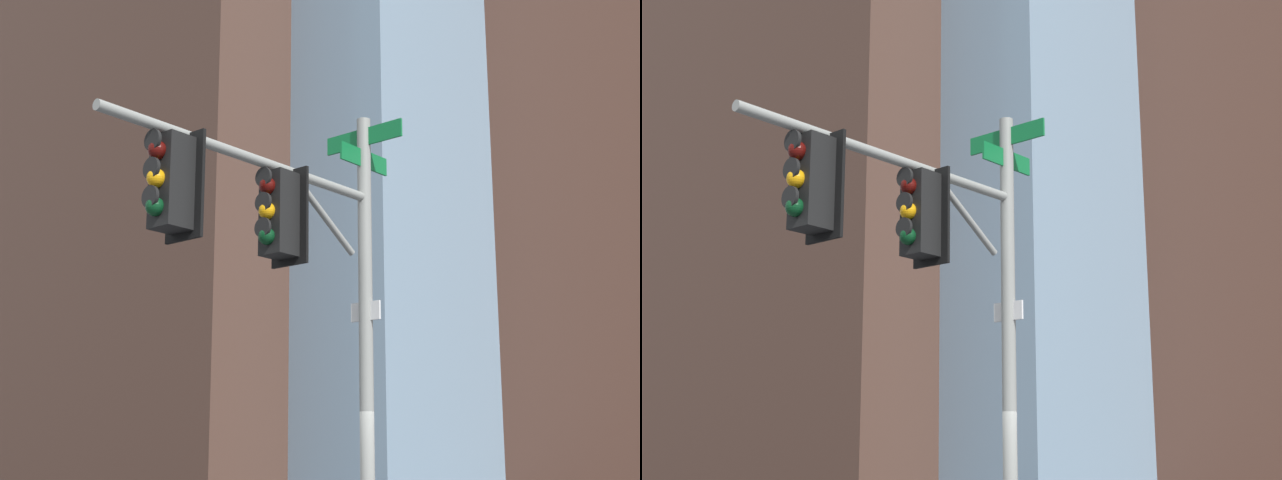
# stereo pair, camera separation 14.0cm
# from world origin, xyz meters

# --- Properties ---
(signal_pole_assembly) EXTENTS (1.23, 4.73, 6.33)m
(signal_pole_assembly) POSITION_xyz_m (0.55, -1.76, 4.28)
(signal_pole_assembly) COLOR gray
(signal_pole_assembly) RESTS_ON ground_plane
(building_brick_midblock) EXTENTS (23.22, 15.64, 36.52)m
(building_brick_midblock) POSITION_xyz_m (-32.32, 22.10, 18.26)
(building_brick_midblock) COLOR #4C3328
(building_brick_midblock) RESTS_ON ground_plane
(building_glass_tower) EXTENTS (23.01, 27.22, 59.23)m
(building_glass_tower) POSITION_xyz_m (-26.77, 32.11, 29.61)
(building_glass_tower) COLOR #7A99B2
(building_glass_tower) RESTS_ON ground_plane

